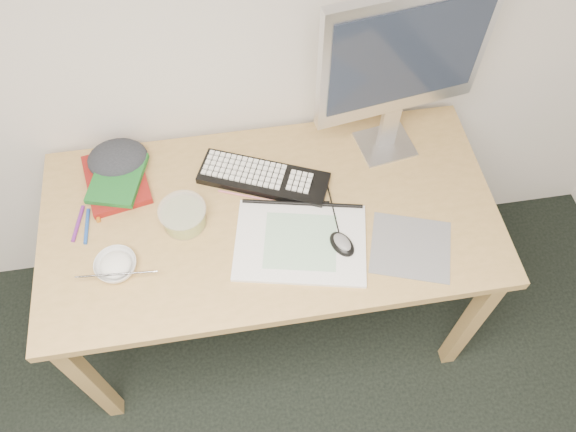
% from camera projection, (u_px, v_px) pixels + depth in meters
% --- Properties ---
extents(desk, '(1.40, 0.70, 0.75)m').
position_uv_depth(desk, '(271.00, 228.00, 1.79)').
color(desk, tan).
rests_on(desk, ground).
extents(mousepad, '(0.29, 0.27, 0.00)m').
position_uv_depth(mousepad, '(411.00, 247.00, 1.66)').
color(mousepad, slate).
rests_on(mousepad, desk).
extents(sketchpad, '(0.44, 0.35, 0.01)m').
position_uv_depth(sketchpad, '(300.00, 242.00, 1.66)').
color(sketchpad, white).
rests_on(sketchpad, desk).
extents(keyboard, '(0.43, 0.28, 0.02)m').
position_uv_depth(keyboard, '(264.00, 178.00, 1.78)').
color(keyboard, black).
rests_on(keyboard, desk).
extents(monitor, '(0.50, 0.18, 0.59)m').
position_uv_depth(monitor, '(404.00, 60.00, 1.56)').
color(monitor, silver).
rests_on(monitor, desk).
extents(mouse, '(0.09, 0.11, 0.03)m').
position_uv_depth(mouse, '(342.00, 242.00, 1.64)').
color(mouse, black).
rests_on(mouse, sketchpad).
extents(rice_bowl, '(0.13, 0.13, 0.04)m').
position_uv_depth(rice_bowl, '(116.00, 266.00, 1.60)').
color(rice_bowl, white).
rests_on(rice_bowl, desk).
extents(chopsticks, '(0.22, 0.03, 0.02)m').
position_uv_depth(chopsticks, '(116.00, 274.00, 1.57)').
color(chopsticks, '#B2B2B5').
rests_on(chopsticks, rice_bowl).
extents(fruit_tub, '(0.17, 0.17, 0.07)m').
position_uv_depth(fruit_tub, '(184.00, 216.00, 1.68)').
color(fruit_tub, '#E4B950').
rests_on(fruit_tub, desk).
extents(book_red, '(0.22, 0.27, 0.02)m').
position_uv_depth(book_red, '(116.00, 180.00, 1.78)').
color(book_red, maroon).
rests_on(book_red, desk).
extents(book_green, '(0.20, 0.24, 0.02)m').
position_uv_depth(book_green, '(117.00, 178.00, 1.76)').
color(book_green, '#186223').
rests_on(book_green, book_red).
extents(cloth_lump, '(0.18, 0.16, 0.07)m').
position_uv_depth(cloth_lump, '(118.00, 159.00, 1.80)').
color(cloth_lump, '#292C32').
rests_on(cloth_lump, desk).
extents(pencil_pink, '(0.17, 0.07, 0.01)m').
position_uv_depth(pencil_pink, '(246.00, 196.00, 1.76)').
color(pencil_pink, '#D56A7C').
rests_on(pencil_pink, desk).
extents(pencil_tan, '(0.18, 0.08, 0.01)m').
position_uv_depth(pencil_tan, '(291.00, 205.00, 1.74)').
color(pencil_tan, tan).
rests_on(pencil_tan, desk).
extents(pencil_black, '(0.18, 0.04, 0.01)m').
position_uv_depth(pencil_black, '(300.00, 202.00, 1.74)').
color(pencil_black, black).
rests_on(pencil_black, desk).
extents(marker_blue, '(0.02, 0.12, 0.01)m').
position_uv_depth(marker_blue, '(87.00, 226.00, 1.69)').
color(marker_blue, '#1F4CAB').
rests_on(marker_blue, desk).
extents(marker_orange, '(0.03, 0.13, 0.01)m').
position_uv_depth(marker_orange, '(97.00, 204.00, 1.74)').
color(marker_orange, '#C26B16').
rests_on(marker_orange, desk).
extents(marker_purple, '(0.04, 0.13, 0.01)m').
position_uv_depth(marker_purple, '(78.00, 224.00, 1.70)').
color(marker_purple, '#6C2382').
rests_on(marker_purple, desk).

